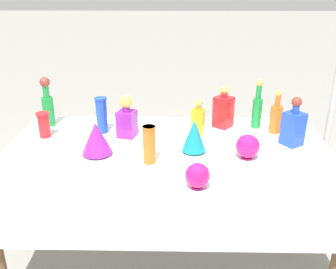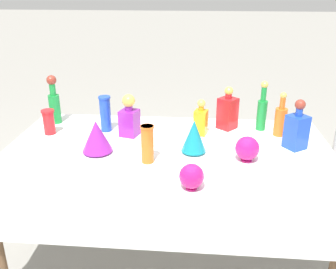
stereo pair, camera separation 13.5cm
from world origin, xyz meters
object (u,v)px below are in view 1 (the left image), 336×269
at_px(square_decanter_3, 293,126).
at_px(slender_vase_1, 149,144).
at_px(square_decanter_2, 223,110).
at_px(slender_vase_2, 44,124).
at_px(square_decanter_1, 198,119).
at_px(fluted_vase_1, 194,135).
at_px(cardboard_box_behind_left, 227,164).
at_px(slender_vase_0, 102,114).
at_px(fluted_vase_0, 96,138).
at_px(tall_bottle_0, 257,108).
at_px(round_bowl_1, 198,176).
at_px(square_decanter_0, 127,119).
at_px(round_bowl_0, 248,146).
at_px(tall_bottle_1, 276,117).
at_px(tall_bottle_2, 48,104).

relative_size(square_decanter_3, slender_vase_1, 1.42).
relative_size(square_decanter_2, slender_vase_2, 1.78).
relative_size(square_decanter_1, fluted_vase_1, 1.19).
bearing_deg(cardboard_box_behind_left, square_decanter_3, -75.92).
xyz_separation_m(square_decanter_1, square_decanter_2, (0.18, 0.12, 0.02)).
bearing_deg(square_decanter_3, square_decanter_2, 143.23).
height_order(square_decanter_3, slender_vase_0, square_decanter_3).
distance_m(square_decanter_1, square_decanter_2, 0.22).
bearing_deg(fluted_vase_0, square_decanter_2, 30.26).
bearing_deg(tall_bottle_0, fluted_vase_1, -137.77).
xyz_separation_m(square_decanter_2, fluted_vase_1, (-0.22, -0.40, -0.02)).
xyz_separation_m(slender_vase_1, round_bowl_1, (0.25, -0.27, -0.05)).
relative_size(tall_bottle_0, cardboard_box_behind_left, 0.67).
bearing_deg(square_decanter_0, slender_vase_2, -177.94).
xyz_separation_m(slender_vase_2, round_bowl_0, (1.24, -0.29, -0.01)).
relative_size(square_decanter_0, fluted_vase_1, 1.38).
bearing_deg(fluted_vase_1, square_decanter_2, 61.93).
height_order(square_decanter_2, slender_vase_0, square_decanter_2).
xyz_separation_m(square_decanter_3, slender_vase_2, (-1.55, 0.09, -0.03)).
xyz_separation_m(tall_bottle_1, slender_vase_2, (-1.49, -0.10, -0.02)).
distance_m(tall_bottle_0, tall_bottle_2, 1.42).
distance_m(fluted_vase_0, cardboard_box_behind_left, 1.62).
height_order(tall_bottle_1, slender_vase_0, tall_bottle_1).
bearing_deg(slender_vase_0, tall_bottle_1, 1.01).
relative_size(slender_vase_0, slender_vase_2, 1.46).
height_order(tall_bottle_0, slender_vase_1, tall_bottle_0).
bearing_deg(square_decanter_2, round_bowl_1, -104.87).
xyz_separation_m(square_decanter_0, fluted_vase_1, (0.42, -0.23, -0.02)).
xyz_separation_m(tall_bottle_2, round_bowl_0, (1.28, -0.49, -0.08)).
bearing_deg(tall_bottle_0, tall_bottle_2, 179.69).
bearing_deg(cardboard_box_behind_left, round_bowl_1, -104.01).
bearing_deg(fluted_vase_1, round_bowl_0, -15.45).
xyz_separation_m(tall_bottle_0, tall_bottle_1, (0.11, -0.09, -0.03)).
relative_size(square_decanter_3, slender_vase_0, 1.28).
distance_m(tall_bottle_1, square_decanter_1, 0.51).
distance_m(tall_bottle_2, cardboard_box_behind_left, 1.68).
relative_size(square_decanter_2, round_bowl_1, 2.23).
distance_m(tall_bottle_2, square_decanter_1, 1.03).
bearing_deg(slender_vase_2, slender_vase_1, -26.73).
height_order(tall_bottle_2, slender_vase_0, tall_bottle_2).
bearing_deg(fluted_vase_0, square_decanter_1, 28.72).
height_order(square_decanter_3, fluted_vase_0, square_decanter_3).
xyz_separation_m(tall_bottle_2, cardboard_box_behind_left, (1.34, 0.65, -0.78)).
bearing_deg(slender_vase_2, slender_vase_0, 13.11).
height_order(slender_vase_0, cardboard_box_behind_left, slender_vase_0).
relative_size(tall_bottle_2, square_decanter_0, 1.24).
bearing_deg(cardboard_box_behind_left, tall_bottle_1, -76.44).
height_order(tall_bottle_2, fluted_vase_0, tall_bottle_2).
bearing_deg(tall_bottle_1, round_bowl_0, -122.60).
relative_size(square_decanter_1, square_decanter_3, 0.78).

